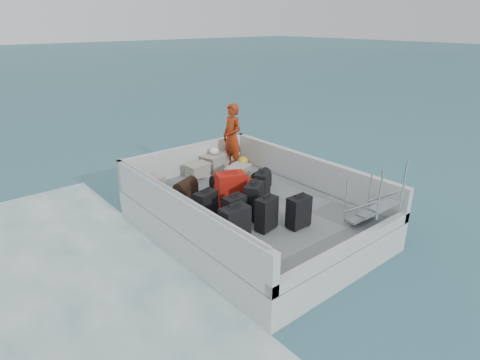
% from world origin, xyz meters
% --- Properties ---
extents(ground, '(160.00, 160.00, 0.00)m').
position_xyz_m(ground, '(0.00, 0.00, 0.00)').
color(ground, '#163F4E').
rests_on(ground, ground).
extents(ferry_hull, '(3.60, 5.00, 0.60)m').
position_xyz_m(ferry_hull, '(0.00, 0.00, 0.30)').
color(ferry_hull, silver).
rests_on(ferry_hull, ground).
extents(deck, '(3.30, 4.70, 0.02)m').
position_xyz_m(deck, '(0.00, 0.00, 0.61)').
color(deck, slate).
rests_on(deck, ferry_hull).
extents(deck_fittings, '(3.60, 5.00, 0.90)m').
position_xyz_m(deck_fittings, '(0.35, -0.32, 0.99)').
color(deck_fittings, '#B9BDBD').
rests_on(deck_fittings, deck).
extents(suitcase_0, '(0.49, 0.28, 0.75)m').
position_xyz_m(suitcase_0, '(-1.34, -1.12, 1.00)').
color(suitcase_0, black).
rests_on(suitcase_0, deck).
extents(suitcase_1, '(0.42, 0.25, 0.62)m').
position_xyz_m(suitcase_1, '(-0.89, -0.55, 0.93)').
color(suitcase_1, black).
rests_on(suitcase_1, deck).
extents(suitcase_2, '(0.48, 0.35, 0.62)m').
position_xyz_m(suitcase_2, '(-1.17, -0.05, 0.93)').
color(suitcase_2, black).
rests_on(suitcase_2, deck).
extents(suitcase_3, '(0.45, 0.32, 0.64)m').
position_xyz_m(suitcase_3, '(-0.50, -0.99, 0.94)').
color(suitcase_3, black).
rests_on(suitcase_3, deck).
extents(suitcase_4, '(0.55, 0.48, 0.69)m').
position_xyz_m(suitcase_4, '(-0.34, -0.46, 0.97)').
color(suitcase_4, black).
rests_on(suitcase_4, deck).
extents(suitcase_5, '(0.65, 0.52, 0.78)m').
position_xyz_m(suitcase_5, '(-0.47, 0.09, 1.01)').
color(suitcase_5, '#A9190D').
rests_on(suitcase_5, deck).
extents(suitcase_6, '(0.44, 0.26, 0.60)m').
position_xyz_m(suitcase_6, '(0.03, -1.29, 0.92)').
color(suitcase_6, black).
rests_on(suitcase_6, deck).
extents(suitcase_7, '(0.52, 0.46, 0.63)m').
position_xyz_m(suitcase_7, '(0.32, 0.02, 0.93)').
color(suitcase_7, black).
rests_on(suitcase_7, deck).
extents(suitcase_8, '(0.91, 0.65, 0.33)m').
position_xyz_m(suitcase_8, '(0.00, 0.47, 0.79)').
color(suitcase_8, '#A9190D').
rests_on(suitcase_8, deck).
extents(duffel_0, '(0.64, 0.50, 0.32)m').
position_xyz_m(duffel_0, '(-0.86, 1.17, 0.78)').
color(duffel_0, black).
rests_on(duffel_0, deck).
extents(duffel_1, '(0.48, 0.37, 0.32)m').
position_xyz_m(duffel_1, '(-0.10, 0.92, 0.78)').
color(duffel_1, black).
rests_on(duffel_1, deck).
extents(duffel_2, '(0.49, 0.40, 0.32)m').
position_xyz_m(duffel_2, '(0.80, 0.57, 0.78)').
color(duffel_2, black).
rests_on(duffel_2, deck).
extents(crate_0, '(0.62, 0.50, 0.33)m').
position_xyz_m(crate_0, '(-1.34, 1.85, 0.79)').
color(crate_0, '#9C9588').
rests_on(crate_0, deck).
extents(crate_1, '(0.55, 0.40, 0.31)m').
position_xyz_m(crate_1, '(0.02, 2.00, 0.78)').
color(crate_1, '#9C9588').
rests_on(crate_1, deck).
extents(crate_2, '(0.71, 0.58, 0.38)m').
position_xyz_m(crate_2, '(0.66, 2.19, 0.81)').
color(crate_2, '#9C9588').
rests_on(crate_2, deck).
extents(crate_3, '(0.68, 0.58, 0.34)m').
position_xyz_m(crate_3, '(0.63, 1.19, 0.79)').
color(crate_3, '#9C9588').
rests_on(crate_3, deck).
extents(yellow_bag, '(0.28, 0.26, 0.22)m').
position_xyz_m(yellow_bag, '(1.45, 2.01, 0.73)').
color(yellow_bag, yellow).
rests_on(yellow_bag, deck).
extents(white_bag, '(0.24, 0.24, 0.18)m').
position_xyz_m(white_bag, '(0.66, 2.19, 1.09)').
color(white_bag, white).
rests_on(white_bag, crate_2).
extents(passenger, '(0.42, 0.63, 1.69)m').
position_xyz_m(passenger, '(1.05, 1.95, 1.46)').
color(passenger, red).
rests_on(passenger, deck).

